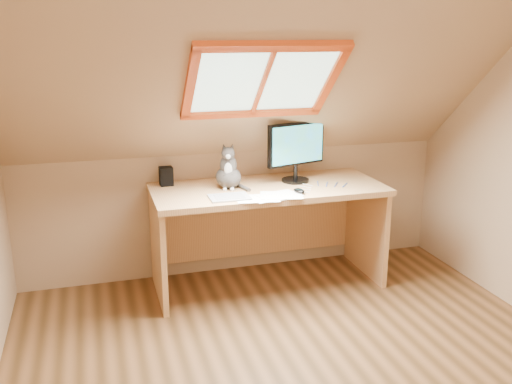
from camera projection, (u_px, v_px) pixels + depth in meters
name	position (u px, v px, depth m)	size (l,w,h in m)	color
room_shell	(331.00, 140.00, 2.75)	(3.52, 3.52, 2.41)	tan
desk	(265.00, 213.00, 4.46)	(1.76, 0.77, 0.80)	tan
monitor	(296.00, 148.00, 4.38)	(0.49, 0.21, 0.46)	black
cat	(228.00, 172.00, 4.24)	(0.24, 0.27, 0.35)	#4B4642
desk_speaker	(166.00, 176.00, 4.34)	(0.10, 0.10, 0.14)	black
graphics_tablet	(229.00, 197.00, 4.02)	(0.28, 0.20, 0.01)	#B2B2B7
mouse	(299.00, 191.00, 4.13)	(0.06, 0.11, 0.03)	black
papers	(268.00, 196.00, 4.06)	(0.35, 0.30, 0.01)	white
cables	(321.00, 186.00, 4.32)	(0.51, 0.26, 0.01)	silver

